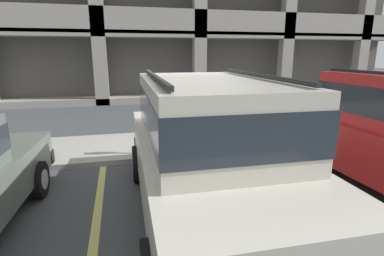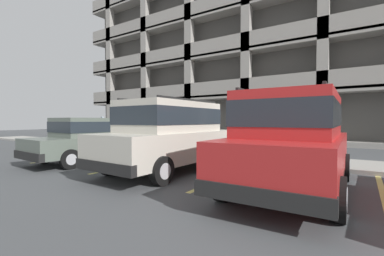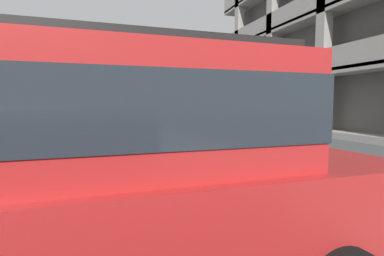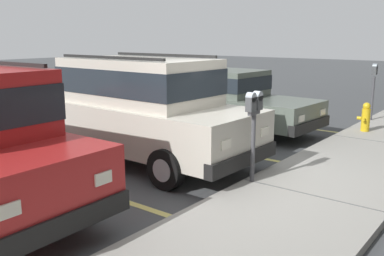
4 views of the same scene
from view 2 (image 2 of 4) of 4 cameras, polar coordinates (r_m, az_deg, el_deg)
The scene contains 10 objects.
ground_plane at distance 9.28m, azimuth 4.13°, elevation -7.64°, with size 80.00×80.00×0.10m.
sidewalk at distance 10.40m, azimuth 7.67°, elevation -6.03°, with size 40.00×2.20×0.12m.
parking_stall_lines at distance 7.32m, azimuth 9.90°, elevation -9.75°, with size 13.10×4.80×0.01m.
silver_suv at distance 7.40m, azimuth -4.62°, elevation -1.14°, with size 2.09×4.82×2.03m.
red_sedan at distance 9.76m, azimuth -21.29°, elevation -2.15°, with size 2.01×4.57×1.54m.
dark_hatchback at distance 5.71m, azimuth 21.45°, elevation -2.07°, with size 2.10×4.82×2.03m.
parking_meter_near at distance 9.47m, azimuth 5.19°, elevation 0.06°, with size 0.35×0.12×1.43m.
parking_meter_far at distance 13.79m, azimuth -19.30°, elevation 0.22°, with size 0.15×0.12×1.54m.
parking_garage at distance 23.21m, azimuth 16.92°, elevation 16.78°, with size 32.00×10.00×16.25m.
fire_hydrant at distance 12.80m, azimuth -13.88°, elevation -2.81°, with size 0.30×0.30×0.70m.
Camera 2 is at (4.50, -7.98, 1.45)m, focal length 24.00 mm.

